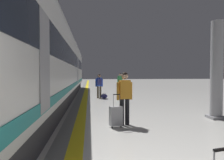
% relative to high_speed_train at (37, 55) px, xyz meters
% --- Properties ---
extents(safety_line_strip, '(0.36, 80.00, 0.01)m').
position_rel_high_speed_train_xyz_m(safety_line_strip, '(2.04, 1.25, -2.50)').
color(safety_line_strip, yellow).
rests_on(safety_line_strip, ground).
extents(tactile_edge_band, '(0.55, 80.00, 0.01)m').
position_rel_high_speed_train_xyz_m(tactile_edge_band, '(1.74, 1.25, -2.50)').
color(tactile_edge_band, slate).
rests_on(tactile_edge_band, ground).
extents(high_speed_train, '(2.94, 34.54, 4.97)m').
position_rel_high_speed_train_xyz_m(high_speed_train, '(0.00, 0.00, 0.00)').
color(high_speed_train, '#38383D').
rests_on(high_speed_train, ground).
extents(passenger_near, '(0.53, 0.27, 1.72)m').
position_rel_high_speed_train_xyz_m(passenger_near, '(3.49, -3.02, -1.51)').
color(passenger_near, black).
rests_on(passenger_near, ground).
extents(suitcase_near, '(0.42, 0.32, 1.04)m').
position_rel_high_speed_train_xyz_m(suitcase_near, '(3.16, -3.29, -2.15)').
color(suitcase_near, '#9E9EA3').
rests_on(suitcase_near, ground).
extents(passenger_mid, '(0.51, 0.30, 1.70)m').
position_rel_high_speed_train_xyz_m(passenger_mid, '(5.20, 9.56, -1.52)').
color(passenger_mid, brown).
rests_on(passenger_mid, ground).
extents(suitcase_mid, '(0.44, 0.35, 0.54)m').
position_rel_high_speed_train_xyz_m(suitcase_mid, '(5.52, 9.39, -2.21)').
color(suitcase_mid, '#596038').
rests_on(suitcase_mid, ground).
extents(passenger_far, '(0.51, 0.34, 1.64)m').
position_rel_high_speed_train_xyz_m(passenger_far, '(3.01, 4.39, -1.53)').
color(passenger_far, brown).
rests_on(passenger_far, ground).
extents(duffel_bag_far, '(0.44, 0.26, 0.36)m').
position_rel_high_speed_train_xyz_m(duffel_bag_far, '(3.33, 4.16, -2.35)').
color(duffel_bag_far, navy).
rests_on(duffel_bag_far, ground).
extents(platform_pillar, '(0.56, 0.56, 3.60)m').
position_rel_high_speed_train_xyz_m(platform_pillar, '(7.03, -2.44, -0.78)').
color(platform_pillar, gray).
rests_on(platform_pillar, ground).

